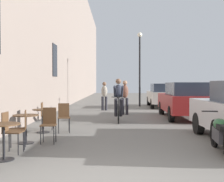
# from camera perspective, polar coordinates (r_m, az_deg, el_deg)

# --- Properties ---
(building_facade_left) EXTENTS (0.54, 68.00, 11.40)m
(building_facade_left) POSITION_cam_1_polar(r_m,az_deg,el_deg) (18.55, -10.51, 14.46)
(building_facade_left) COLOR gray
(building_facade_left) RESTS_ON ground_plane
(cafe_table_near) EXTENTS (0.64, 0.64, 0.72)m
(cafe_table_near) POSITION_cam_1_polar(r_m,az_deg,el_deg) (6.20, -20.25, -7.77)
(cafe_table_near) COLOR black
(cafe_table_near) RESTS_ON ground_plane
(cafe_chair_near_toward_wall) EXTENTS (0.39, 0.39, 0.89)m
(cafe_chair_near_toward_wall) POSITION_cam_1_polar(r_m,az_deg,el_deg) (6.74, -19.17, -7.05)
(cafe_chair_near_toward_wall) COLOR black
(cafe_chair_near_toward_wall) RESTS_ON ground_plane
(cafe_table_mid) EXTENTS (0.64, 0.64, 0.72)m
(cafe_table_mid) POSITION_cam_1_polar(r_m,az_deg,el_deg) (7.75, -16.35, -5.91)
(cafe_table_mid) COLOR black
(cafe_table_mid) RESTS_ON ground_plane
(cafe_chair_mid_toward_street) EXTENTS (0.46, 0.46, 0.89)m
(cafe_chair_mid_toward_street) POSITION_cam_1_polar(r_m,az_deg,el_deg) (7.13, -17.24, -6.57)
(cafe_chair_mid_toward_street) COLOR black
(cafe_chair_mid_toward_street) RESTS_ON ground_plane
(cafe_chair_mid_toward_wall) EXTENTS (0.40, 0.40, 0.89)m
(cafe_chair_mid_toward_wall) POSITION_cam_1_polar(r_m,az_deg,el_deg) (7.68, -12.13, -5.98)
(cafe_chair_mid_toward_wall) COLOR black
(cafe_chair_mid_toward_wall) RESTS_ON ground_plane
(cafe_table_far) EXTENTS (0.64, 0.64, 0.72)m
(cafe_table_far) POSITION_cam_1_polar(r_m,az_deg,el_deg) (9.30, -13.20, -4.67)
(cafe_table_far) COLOR black
(cafe_table_far) RESTS_ON ground_plane
(cafe_chair_far_toward_street) EXTENTS (0.45, 0.45, 0.89)m
(cafe_chair_far_toward_street) POSITION_cam_1_polar(r_m,az_deg,el_deg) (9.25, -9.32, -4.71)
(cafe_chair_far_toward_street) COLOR black
(cafe_chair_far_toward_street) RESTS_ON ground_plane
(cafe_chair_far_toward_wall) EXTENTS (0.41, 0.41, 0.89)m
(cafe_chair_far_toward_wall) POSITION_cam_1_polar(r_m,az_deg,el_deg) (9.90, -12.81, -4.33)
(cafe_chair_far_toward_wall) COLOR black
(cafe_chair_far_toward_wall) RESTS_ON ground_plane
(cyclist_on_bicycle) EXTENTS (0.52, 1.76, 1.74)m
(cyclist_on_bicycle) POSITION_cam_1_polar(r_m,az_deg,el_deg) (11.68, 1.24, -1.99)
(cyclist_on_bicycle) COLOR black
(cyclist_on_bicycle) RESTS_ON ground_plane
(pedestrian_near) EXTENTS (0.38, 0.30, 1.66)m
(pedestrian_near) POSITION_cam_1_polar(r_m,az_deg,el_deg) (14.30, 2.52, -0.87)
(pedestrian_near) COLOR #26262D
(pedestrian_near) RESTS_ON ground_plane
(pedestrian_mid) EXTENTS (0.35, 0.25, 1.61)m
(pedestrian_mid) POSITION_cam_1_polar(r_m,az_deg,el_deg) (16.62, -1.49, -0.65)
(pedestrian_mid) COLOR #26262D
(pedestrian_mid) RESTS_ON ground_plane
(street_lamp) EXTENTS (0.32, 0.32, 4.90)m
(street_lamp) POSITION_cam_1_polar(r_m,az_deg,el_deg) (19.65, 5.40, 6.09)
(street_lamp) COLOR black
(street_lamp) RESTS_ON ground_plane
(parked_car_second) EXTENTS (1.95, 4.42, 1.56)m
(parked_car_second) POSITION_cam_1_polar(r_m,az_deg,el_deg) (13.21, 14.02, -1.65)
(parked_car_second) COLOR maroon
(parked_car_second) RESTS_ON ground_plane
(parked_car_third) EXTENTS (1.93, 4.32, 1.52)m
(parked_car_third) POSITION_cam_1_polar(r_m,az_deg,el_deg) (19.19, 9.86, -0.75)
(parked_car_third) COLOR beige
(parked_car_third) RESTS_ON ground_plane
(parked_motorcycle) EXTENTS (0.62, 2.14, 0.92)m
(parked_motorcycle) POSITION_cam_1_polar(r_m,az_deg,el_deg) (6.78, 20.37, -7.97)
(parked_motorcycle) COLOR black
(parked_motorcycle) RESTS_ON ground_plane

